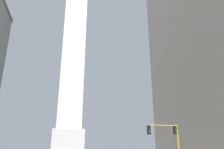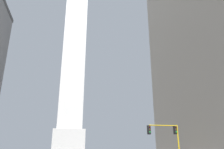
# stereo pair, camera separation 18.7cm
# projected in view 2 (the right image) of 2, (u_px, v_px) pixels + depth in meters

# --- Properties ---
(obelisk) EXTENTS (7.89, 7.89, 79.53)m
(obelisk) POSITION_uv_depth(u_px,v_px,m) (76.00, 24.00, 67.21)
(obelisk) COLOR silver
(obelisk) RESTS_ON ground_plane
(traffic_light_mid_right) EXTENTS (4.98, 0.52, 5.18)m
(traffic_light_mid_right) POSITION_uv_depth(u_px,v_px,m) (167.00, 133.00, 32.49)
(traffic_light_mid_right) COLOR yellow
(traffic_light_mid_right) RESTS_ON ground_plane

